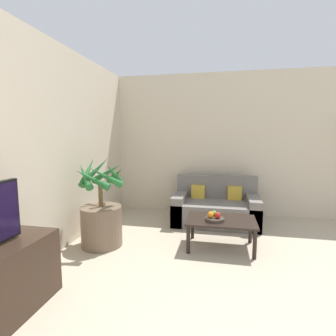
% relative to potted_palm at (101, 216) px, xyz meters
% --- Properties ---
extents(wall_back, '(8.55, 0.06, 2.70)m').
position_rel_potted_palm_xyz_m(wall_back, '(3.01, 1.92, 0.94)').
color(wall_back, beige).
rests_on(wall_back, ground_plane).
extents(wall_left, '(0.06, 7.23, 2.70)m').
position_rel_potted_palm_xyz_m(wall_left, '(-0.49, -0.92, 0.94)').
color(wall_left, beige).
rests_on(wall_left, ground_plane).
extents(potted_palm, '(0.71, 0.71, 1.24)m').
position_rel_potted_palm_xyz_m(potted_palm, '(0.00, 0.00, 0.00)').
color(potted_palm, brown).
rests_on(potted_palm, ground_plane).
extents(sofa_loveseat, '(1.44, 0.85, 0.80)m').
position_rel_potted_palm_xyz_m(sofa_loveseat, '(1.52, 1.31, -0.15)').
color(sofa_loveseat, slate).
rests_on(sofa_loveseat, ground_plane).
extents(coffee_table, '(0.91, 0.60, 0.40)m').
position_rel_potted_palm_xyz_m(coffee_table, '(1.62, 0.25, -0.06)').
color(coffee_table, black).
rests_on(coffee_table, ground_plane).
extents(fruit_bowl, '(0.25, 0.25, 0.04)m').
position_rel_potted_palm_xyz_m(fruit_bowl, '(1.53, 0.17, 0.01)').
color(fruit_bowl, '#42382D').
rests_on(fruit_bowl, coffee_table).
extents(apple_red, '(0.08, 0.08, 0.08)m').
position_rel_potted_palm_xyz_m(apple_red, '(1.57, 0.16, 0.07)').
color(apple_red, red).
rests_on(apple_red, fruit_bowl).
extents(apple_green, '(0.07, 0.07, 0.07)m').
position_rel_potted_palm_xyz_m(apple_green, '(1.52, 0.25, 0.06)').
color(apple_green, olive).
rests_on(apple_green, fruit_bowl).
extents(orange_fruit, '(0.09, 0.09, 0.09)m').
position_rel_potted_palm_xyz_m(orange_fruit, '(1.48, 0.16, 0.07)').
color(orange_fruit, orange).
rests_on(orange_fruit, fruit_bowl).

